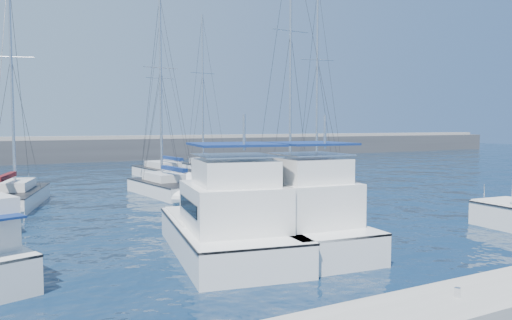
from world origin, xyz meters
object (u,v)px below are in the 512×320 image
sailboat_mid_e (320,184)px  motor_yacht_stbd_inner (300,222)px  sailboat_back_b (165,173)px  motor_yacht_port_inner (229,226)px  sailboat_back_c (206,168)px  sailboat_mid_b (13,198)px  sailboat_mid_d (297,192)px  sailboat_mid_c (166,188)px

sailboat_mid_e → motor_yacht_stbd_inner: bearing=-116.4°
sailboat_back_b → motor_yacht_port_inner: bearing=-108.2°
sailboat_back_c → motor_yacht_port_inner: bearing=-116.0°
sailboat_mid_e → sailboat_back_b: size_ratio=1.06×
motor_yacht_port_inner → sailboat_mid_b: size_ratio=0.61×
motor_yacht_port_inner → sailboat_mid_d: (9.82, 10.27, -0.58)m
sailboat_mid_d → sailboat_mid_c: bearing=132.9°
sailboat_mid_d → sailboat_back_b: sailboat_mid_d is taller
sailboat_mid_d → sailboat_mid_e: bearing=36.5°
motor_yacht_port_inner → sailboat_mid_d: sailboat_mid_d is taller
motor_yacht_port_inner → sailboat_mid_e: 19.59m
sailboat_mid_c → sailboat_back_c: size_ratio=0.87×
sailboat_mid_d → sailboat_back_b: bearing=98.7°
motor_yacht_port_inner → motor_yacht_stbd_inner: same height
motor_yacht_port_inner → sailboat_back_b: 28.55m
sailboat_mid_b → sailboat_mid_d: (16.41, -6.54, 0.03)m
sailboat_mid_c → sailboat_back_c: 15.87m
sailboat_mid_e → sailboat_back_c: sailboat_back_c is taller
motor_yacht_port_inner → sailboat_mid_c: sailboat_mid_c is taller
sailboat_mid_c → sailboat_back_c: bearing=51.2°
sailboat_back_b → motor_yacht_stbd_inner: bearing=-102.4°
motor_yacht_port_inner → sailboat_mid_e: (14.09, 13.59, -0.58)m
motor_yacht_stbd_inner → sailboat_mid_c: sailboat_mid_c is taller
sailboat_mid_b → sailboat_back_b: size_ratio=0.98×
motor_yacht_port_inner → motor_yacht_stbd_inner: (2.83, -0.58, 0.00)m
sailboat_mid_b → sailboat_back_b: bearing=54.8°
sailboat_mid_c → sailboat_mid_e: sailboat_mid_e is taller
sailboat_mid_d → sailboat_back_b: size_ratio=1.20×
motor_yacht_stbd_inner → sailboat_mid_e: bearing=56.9°
motor_yacht_port_inner → sailboat_mid_b: (-6.59, 16.81, -0.61)m
motor_yacht_port_inner → sailboat_back_c: size_ratio=0.54×
motor_yacht_stbd_inner → sailboat_mid_d: (6.98, 10.85, -0.58)m
sailboat_mid_b → sailboat_mid_e: bearing=6.5°
sailboat_back_b → sailboat_mid_d: bearing=-84.5°
sailboat_back_c → sailboat_mid_d: bearing=-100.5°
sailboat_mid_c → sailboat_back_c: sailboat_back_c is taller
motor_yacht_port_inner → sailboat_mid_c: 17.34m
sailboat_back_c → motor_yacht_stbd_inner: bearing=-110.9°
sailboat_mid_b → sailboat_mid_e: sailboat_mid_e is taller
motor_yacht_stbd_inner → sailboat_back_b: bearing=87.6°
motor_yacht_port_inner → sailboat_mid_e: size_ratio=0.57×
motor_yacht_port_inner → sailboat_back_b: (6.70, 27.74, -0.62)m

